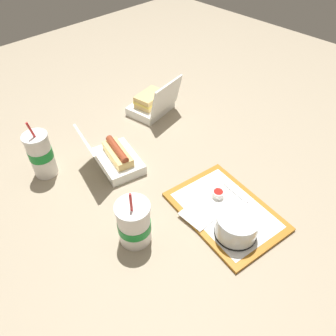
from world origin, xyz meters
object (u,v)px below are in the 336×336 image
at_px(food_tray, 225,211).
at_px(ketchup_cup, 218,194).
at_px(plastic_fork, 236,193).
at_px(soda_cup_left, 134,223).
at_px(clamshell_sandwich_corner, 152,104).
at_px(cake_container, 237,226).
at_px(clamshell_hotdog_left, 115,158).
at_px(soda_cup_right, 41,154).

xyz_separation_m(food_tray, ketchup_cup, (-0.06, 0.03, 0.02)).
distance_m(food_tray, plastic_fork, 0.09).
bearing_deg(food_tray, soda_cup_left, -115.36).
xyz_separation_m(plastic_fork, clamshell_sandwich_corner, (-0.59, 0.14, 0.03)).
distance_m(food_tray, soda_cup_left, 0.32).
distance_m(food_tray, cake_container, 0.10).
distance_m(ketchup_cup, plastic_fork, 0.07).
distance_m(clamshell_hotdog_left, soda_cup_left, 0.35).
height_order(ketchup_cup, soda_cup_left, soda_cup_left).
xyz_separation_m(food_tray, clamshell_sandwich_corner, (-0.61, 0.23, 0.04)).
bearing_deg(food_tray, cake_container, -33.63).
distance_m(plastic_fork, soda_cup_right, 0.71).
height_order(ketchup_cup, clamshell_hotdog_left, clamshell_hotdog_left).
xyz_separation_m(cake_container, ketchup_cup, (-0.14, 0.08, -0.02)).
distance_m(clamshell_hotdog_left, clamshell_sandwich_corner, 0.39).
bearing_deg(plastic_fork, soda_cup_right, -136.38).
height_order(clamshell_sandwich_corner, soda_cup_left, soda_cup_left).
xyz_separation_m(food_tray, cake_container, (0.08, -0.05, 0.04)).
bearing_deg(ketchup_cup, clamshell_hotdog_left, -158.61).
height_order(ketchup_cup, clamshell_sandwich_corner, clamshell_sandwich_corner).
relative_size(plastic_fork, soda_cup_right, 0.46).
bearing_deg(soda_cup_right, soda_cup_left, 6.40).
bearing_deg(clamshell_sandwich_corner, cake_container, -21.93).
bearing_deg(clamshell_hotdog_left, clamshell_sandwich_corner, 116.77).
bearing_deg(soda_cup_right, plastic_fork, 36.26).
bearing_deg(food_tray, plastic_fork, 104.88).
distance_m(clamshell_hotdog_left, soda_cup_right, 0.27).
bearing_deg(soda_cup_right, cake_container, 22.72).
bearing_deg(plastic_fork, cake_container, -46.28).
xyz_separation_m(plastic_fork, soda_cup_right, (-0.57, -0.42, 0.08)).
bearing_deg(food_tray, ketchup_cup, 154.31).
height_order(food_tray, soda_cup_right, soda_cup_right).
bearing_deg(clamshell_sandwich_corner, ketchup_cup, -19.67).
height_order(food_tray, soda_cup_left, soda_cup_left).
xyz_separation_m(ketchup_cup, soda_cup_left, (-0.08, -0.31, 0.05)).
height_order(ketchup_cup, soda_cup_right, soda_cup_right).
distance_m(cake_container, plastic_fork, 0.17).
relative_size(clamshell_sandwich_corner, soda_cup_right, 0.92).
bearing_deg(soda_cup_right, ketchup_cup, 34.01).
relative_size(food_tray, cake_container, 3.05).
xyz_separation_m(food_tray, plastic_fork, (-0.02, 0.08, 0.01)).
bearing_deg(clamshell_hotdog_left, plastic_fork, 26.39).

